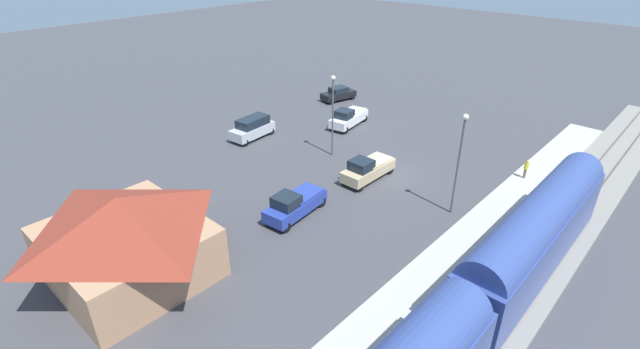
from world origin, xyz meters
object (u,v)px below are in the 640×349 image
at_px(passenger_train, 468,312).
at_px(sedan_black, 338,94).
at_px(station_building, 125,236).
at_px(suv_silver, 253,128).
at_px(pickup_tan, 367,169).
at_px(light_pole_lot_center, 333,107).
at_px(pickup_white, 348,117).
at_px(pedestrian_on_platform, 526,168).
at_px(pickup_blue, 295,204).
at_px(light_pole_near_platform, 460,153).

distance_m(passenger_train, sedan_black, 40.34).
bearing_deg(station_building, suv_silver, -59.85).
bearing_deg(pickup_tan, light_pole_lot_center, -17.08).
relative_size(pickup_tan, light_pole_lot_center, 0.70).
distance_m(sedan_black, pickup_white, 9.01).
distance_m(passenger_train, suv_silver, 31.12).
bearing_deg(sedan_black, station_building, 109.89).
xyz_separation_m(pedestrian_on_platform, pickup_white, (19.22, 0.34, -0.25)).
xyz_separation_m(pickup_blue, light_pole_lot_center, (4.97, -9.99, 3.86)).
height_order(pedestrian_on_platform, pickup_blue, pickup_blue).
height_order(station_building, sedan_black, station_building).
xyz_separation_m(station_building, pedestrian_on_platform, (-13.38, -28.64, -1.59)).
xyz_separation_m(station_building, light_pole_near_platform, (-11.20, -19.85, 2.11)).
relative_size(suv_silver, light_pole_near_platform, 0.64).
bearing_deg(pickup_tan, pickup_blue, 86.56).
bearing_deg(light_pole_near_platform, pickup_blue, 44.75).
distance_m(pedestrian_on_platform, light_pole_near_platform, 9.79).
bearing_deg(pedestrian_on_platform, suv_silver, 21.45).
bearing_deg(pickup_blue, passenger_train, 167.25).
bearing_deg(pedestrian_on_platform, pickup_white, 1.01).
relative_size(sedan_black, pickup_white, 0.85).
bearing_deg(station_building, pickup_blue, -103.47).
bearing_deg(pedestrian_on_platform, passenger_train, 102.62).
bearing_deg(passenger_train, pickup_blue, -12.75).
relative_size(station_building, sedan_black, 2.06).
distance_m(passenger_train, pickup_tan, 18.95).
height_order(pickup_tan, pickup_white, same).
bearing_deg(pickup_tan, suv_silver, 2.98).
distance_m(passenger_train, pedestrian_on_platform, 21.19).
height_order(pedestrian_on_platform, pickup_tan, pickup_tan).
bearing_deg(passenger_train, sedan_black, -40.92).
height_order(pickup_white, light_pole_lot_center, light_pole_lot_center).
bearing_deg(light_pole_near_platform, suv_silver, 2.09).
xyz_separation_m(suv_silver, sedan_black, (1.39, -15.38, -0.27)).
height_order(passenger_train, light_pole_lot_center, light_pole_lot_center).
relative_size(pickup_blue, pickup_white, 0.99).
bearing_deg(sedan_black, pickup_tan, 137.01).
distance_m(passenger_train, pickup_blue, 15.74).
bearing_deg(pedestrian_on_platform, pickup_blue, 58.23).
bearing_deg(station_building, sedan_black, -70.11).
height_order(suv_silver, pickup_white, suv_silver).
bearing_deg(light_pole_lot_center, sedan_black, -51.71).
height_order(sedan_black, light_pole_near_platform, light_pole_near_platform).
xyz_separation_m(pedestrian_on_platform, light_pole_lot_center, (15.60, 7.18, 3.61)).
distance_m(pickup_white, light_pole_near_platform, 19.43).
bearing_deg(station_building, light_pole_lot_center, -84.08).
distance_m(station_building, light_pole_near_platform, 22.89).
distance_m(suv_silver, light_pole_near_platform, 22.60).
bearing_deg(light_pole_lot_center, pickup_white, -62.17).
bearing_deg(light_pole_lot_center, station_building, 95.92).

